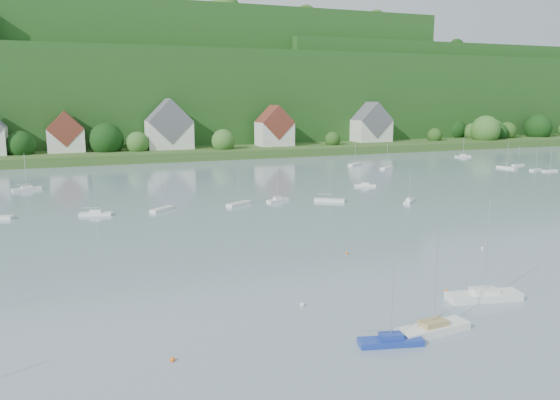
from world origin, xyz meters
The scene contains 15 objects.
far_shore_strip centered at (0.00, 200.00, 1.50)m, with size 600.00×60.00×3.00m, color #2F531F.
forested_ridge centered at (0.39, 268.57, 22.89)m, with size 620.00×181.22×69.89m.
village_building_1 centered at (-30.00, 189.00, 8.75)m, with size 12.00×9.36×14.00m.
village_building_2 centered at (5.00, 188.00, 10.27)m, with size 16.00×11.44×18.00m.
village_building_3 centered at (45.00, 186.00, 9.43)m, with size 13.00×10.40×15.50m.
village_building_4 centered at (90.00, 190.00, 9.59)m, with size 15.00×10.40×16.50m.
near_sailboat_1 centered at (-3.43, 26.41, 0.43)m, with size 6.00×2.91×7.81m.
near_sailboat_2 centered at (1.64, 27.16, 0.50)m, with size 7.59×2.73×10.05m.
near_sailboat_4 centered at (12.02, 32.24, 0.53)m, with size 8.47×3.75×11.05m.
mooring_buoy_1 centered at (-7.14, 37.68, 0.00)m, with size 0.49×0.49×0.49m, color white.
mooring_buoy_2 centered at (9.79, 35.75, 0.00)m, with size 0.40×0.40×0.40m, color orange.
mooring_buoy_3 centered at (6.44, 53.33, 0.00)m, with size 0.41×0.41×0.41m, color orange.
mooring_buoy_4 centered at (25.92, 48.45, 0.00)m, with size 0.44×0.44×0.44m, color white.
mooring_buoy_5 centered at (-22.16, 30.34, 0.00)m, with size 0.48×0.48×0.48m, color orange.
far_sailboat_cluster centered at (13.05, 114.26, 0.37)m, with size 193.91×70.68×8.71m.
Camera 1 is at (-28.99, -12.62, 21.83)m, focal length 35.17 mm.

